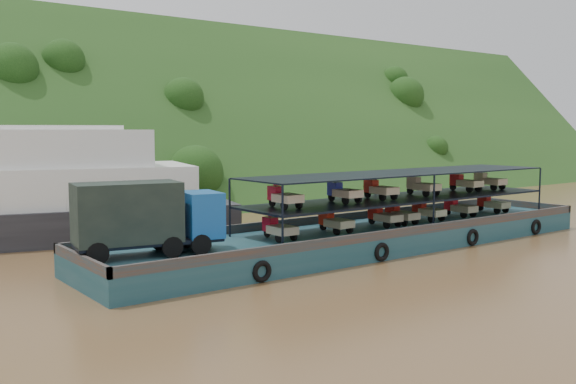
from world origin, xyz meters
TOP-DOWN VIEW (x-y plane):
  - ground at (0.00, 0.00)m, footprint 160.00×160.00m
  - hillside at (0.00, 36.00)m, footprint 140.00×39.60m
  - cargo_barge at (-1.36, -1.89)m, footprint 35.05×7.18m

SIDE VIEW (x-z plane):
  - ground at x=0.00m, z-range 0.00..0.00m
  - hillside at x=0.00m, z-range -19.80..19.80m
  - cargo_barge at x=-1.36m, z-range -1.19..3.57m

